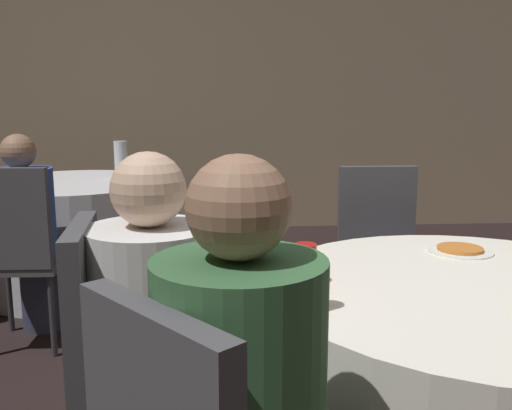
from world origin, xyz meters
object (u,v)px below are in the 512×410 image
(table_near, at_px, (472,400))
(chair_near_west, at_px, (118,364))
(pizza_plate_near, at_px, (460,250))
(chair_far_south, at_px, (18,244))
(bottle_far, at_px, (121,160))
(soda_can_red, at_px, (305,264))
(person_white_shirt, at_px, (179,353))
(soda_can_silver, at_px, (314,287))
(chair_near_north, at_px, (380,249))
(person_blue_shirt, at_px, (30,237))
(table_far, at_px, (76,234))

(table_near, distance_m, chair_near_west, 1.08)
(chair_near_west, distance_m, pizza_plate_near, 1.26)
(chair_far_south, bearing_deg, bottle_far, 75.24)
(bottle_far, bearing_deg, soda_can_red, -68.87)
(chair_far_south, xyz_separation_m, person_white_shirt, (0.89, -1.37, 0.02))
(table_near, height_order, soda_can_silver, soda_can_silver)
(table_near, height_order, person_white_shirt, person_white_shirt)
(pizza_plate_near, distance_m, soda_can_silver, 0.82)
(soda_can_red, bearing_deg, person_white_shirt, -159.85)
(soda_can_red, bearing_deg, pizza_plate_near, 27.23)
(chair_near_west, height_order, soda_can_silver, chair_near_west)
(pizza_plate_near, bearing_deg, bottle_far, 126.65)
(person_white_shirt, bearing_deg, chair_near_north, 136.57)
(person_blue_shirt, relative_size, person_white_shirt, 0.97)
(table_far, distance_m, chair_near_north, 2.18)
(chair_near_north, relative_size, bottle_far, 3.68)
(person_blue_shirt, distance_m, pizza_plate_near, 2.17)
(soda_can_red, bearing_deg, soda_can_silver, -92.65)
(soda_can_red, bearing_deg, bottle_far, 111.13)
(chair_near_north, distance_m, pizza_plate_near, 0.71)
(table_far, relative_size, pizza_plate_near, 5.48)
(chair_near_north, relative_size, person_blue_shirt, 0.86)
(table_near, relative_size, soda_can_silver, 10.51)
(soda_can_red, bearing_deg, chair_far_south, 135.69)
(table_near, relative_size, soda_can_red, 10.51)
(table_far, bearing_deg, soda_can_silver, -63.95)
(table_near, distance_m, soda_can_red, 0.68)
(chair_near_north, distance_m, bottle_far, 2.02)
(chair_near_north, height_order, soda_can_red, chair_near_north)
(chair_far_south, bearing_deg, person_white_shirt, -55.31)
(chair_near_west, relative_size, soda_can_silver, 7.90)
(soda_can_silver, bearing_deg, soda_can_red, 87.35)
(chair_near_north, xyz_separation_m, chair_near_west, (-1.06, -1.16, 0.00))
(pizza_plate_near, bearing_deg, chair_near_north, 97.36)
(chair_near_north, height_order, soda_can_silver, chair_near_north)
(soda_can_red, distance_m, bottle_far, 2.55)
(chair_near_west, bearing_deg, chair_far_south, -157.57)
(chair_far_south, relative_size, person_blue_shirt, 0.86)
(soda_can_silver, bearing_deg, person_blue_shirt, 127.53)
(soda_can_silver, bearing_deg, bottle_far, 109.33)
(chair_far_south, height_order, pizza_plate_near, chair_far_south)
(person_blue_shirt, bearing_deg, chair_near_west, -63.60)
(person_white_shirt, bearing_deg, soda_can_red, 104.93)
(table_near, bearing_deg, table_far, 126.82)
(soda_can_silver, bearing_deg, chair_near_west, 173.08)
(person_white_shirt, relative_size, soda_can_red, 9.44)
(table_near, distance_m, chair_near_north, 1.08)
(person_blue_shirt, relative_size, bottle_far, 4.25)
(table_near, bearing_deg, bottle_far, 120.57)
(person_white_shirt, bearing_deg, person_blue_shirt, -155.39)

